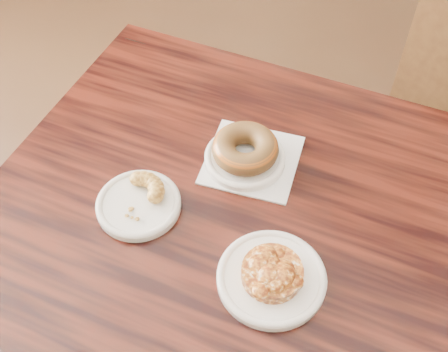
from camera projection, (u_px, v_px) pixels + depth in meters
The scene contains 8 objects.
cafe_table at pixel (220, 314), 1.22m from camera, with size 0.79×0.79×0.75m, color black.
napkin at pixel (252, 160), 1.00m from camera, with size 0.16×0.16×0.00m, color white.
plate_donut at pixel (245, 158), 0.99m from camera, with size 0.14×0.14×0.01m, color white.
plate_cruller at pixel (139, 205), 0.93m from camera, with size 0.14×0.14×0.01m, color silver.
plate_fritter at pixel (271, 278), 0.85m from camera, with size 0.17×0.17×0.01m, color white.
glazed_donut at pixel (245, 148), 0.97m from camera, with size 0.12×0.12×0.04m, color #8B3E14.
apple_fritter at pixel (272, 271), 0.83m from camera, with size 0.13×0.13×0.03m, color #471807, non-canonical shape.
cruller_fragment at pixel (137, 198), 0.92m from camera, with size 0.09×0.09×0.03m, color brown, non-canonical shape.
Camera 1 is at (0.05, -0.28, 1.51)m, focal length 45.00 mm.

